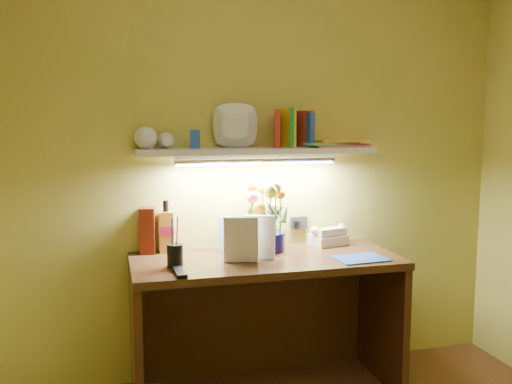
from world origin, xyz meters
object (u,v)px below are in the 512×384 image
(desk, at_px, (266,326))
(desk_clock, at_px, (339,236))
(telephone, at_px, (328,235))
(flower_bouquet, at_px, (266,218))
(whisky_bottle, at_px, (166,226))

(desk, bearing_deg, desk_clock, 26.02)
(desk_clock, bearing_deg, telephone, -128.97)
(telephone, bearing_deg, desk, -169.21)
(desk, xyz_separation_m, telephone, (0.42, 0.19, 0.43))
(desk, distance_m, flower_bouquet, 0.58)
(desk, relative_size, flower_bouquet, 3.84)
(desk, distance_m, telephone, 0.64)
(desk, xyz_separation_m, desk_clock, (0.52, 0.25, 0.41))
(telephone, relative_size, desk_clock, 2.77)
(desk, distance_m, whisky_bottle, 0.76)
(whisky_bottle, bearing_deg, telephone, -3.67)
(desk, relative_size, desk_clock, 19.93)
(flower_bouquet, relative_size, telephone, 1.88)
(flower_bouquet, xyz_separation_m, desk_clock, (0.48, 0.10, -0.15))
(desk, bearing_deg, whisky_bottle, 152.94)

